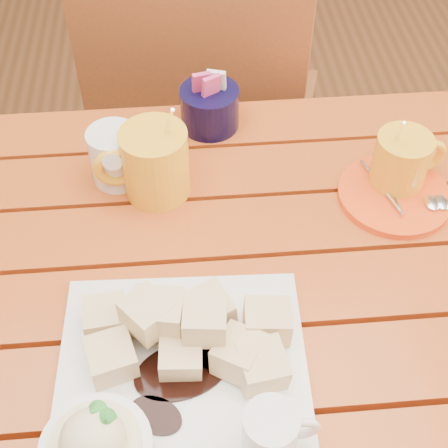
{
  "coord_description": "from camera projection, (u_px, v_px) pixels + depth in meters",
  "views": [
    {
      "loc": [
        -0.01,
        -0.47,
        1.42
      ],
      "look_at": [
        0.03,
        0.06,
        0.82
      ],
      "focal_mm": 50.0,
      "sensor_mm": 36.0,
      "label": 1
    }
  ],
  "objects": [
    {
      "name": "table",
      "position": [
        204.0,
        337.0,
        0.89
      ],
      "size": [
        1.2,
        0.79,
        0.75
      ],
      "color": "#A84615",
      "rests_on": "ground"
    },
    {
      "name": "dessert_plate",
      "position": [
        167.0,
        387.0,
        0.69
      ],
      "size": [
        0.3,
        0.3,
        0.12
      ],
      "rotation": [
        0.0,
        0.0,
        -0.04
      ],
      "color": "white",
      "rests_on": "table"
    },
    {
      "name": "coffee_mug_left",
      "position": [
        153.0,
        162.0,
        0.89
      ],
      "size": [
        0.14,
        0.1,
        0.16
      ],
      "rotation": [
        0.0,
        0.0,
        0.09
      ],
      "color": "yellow",
      "rests_on": "table"
    },
    {
      "name": "coffee_mug_right",
      "position": [
        402.0,
        161.0,
        0.91
      ],
      "size": [
        0.12,
        0.08,
        0.14
      ],
      "rotation": [
        0.0,
        0.0,
        0.23
      ],
      "color": "yellow",
      "rests_on": "table"
    },
    {
      "name": "cream_pitcher",
      "position": [
        116.0,
        155.0,
        0.92
      ],
      "size": [
        0.11,
        0.09,
        0.09
      ],
      "rotation": [
        0.0,
        0.0,
        -0.06
      ],
      "color": "white",
      "rests_on": "table"
    },
    {
      "name": "sugar_caddy",
      "position": [
        210.0,
        107.0,
        1.01
      ],
      "size": [
        0.09,
        0.09,
        0.1
      ],
      "color": "black",
      "rests_on": "table"
    },
    {
      "name": "orange_saucer",
      "position": [
        395.0,
        195.0,
        0.92
      ],
      "size": [
        0.17,
        0.17,
        0.02
      ],
      "rotation": [
        0.0,
        0.0,
        0.08
      ],
      "color": "#FF4C16",
      "rests_on": "table"
    },
    {
      "name": "chair_far",
      "position": [
        205.0,
        118.0,
        1.4
      ],
      "size": [
        0.56,
        0.56,
        0.94
      ],
      "rotation": [
        0.0,
        0.0,
        2.84
      ],
      "color": "brown",
      "rests_on": "ground"
    }
  ]
}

